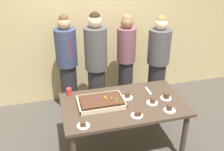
{
  "coord_description": "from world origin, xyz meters",
  "views": [
    {
      "loc": [
        -0.86,
        -2.74,
        2.63
      ],
      "look_at": [
        -0.12,
        0.15,
        1.1
      ],
      "focal_mm": 41.69,
      "sensor_mm": 36.0,
      "label": 1
    }
  ],
  "objects_px": {
    "plated_slice_center_back": "(83,125)",
    "plated_slice_far_left": "(169,109)",
    "plated_slice_center_front": "(127,96)",
    "cake_server_utensil": "(148,91)",
    "party_table": "(123,109)",
    "sheet_cake": "(101,102)",
    "person_serving_front": "(67,64)",
    "drink_cup_nearest": "(69,92)",
    "plated_slice_far_right": "(137,114)",
    "person_striped_tie_right": "(96,66)",
    "plated_slice_near_right": "(166,97)",
    "person_far_right_suit": "(158,65)",
    "plated_slice_near_left": "(152,102)",
    "person_green_shirt_behind": "(126,60)"
  },
  "relations": [
    {
      "from": "plated_slice_center_back",
      "to": "plated_slice_far_left",
      "type": "bearing_deg",
      "value": 2.15
    },
    {
      "from": "plated_slice_center_back",
      "to": "plated_slice_center_front",
      "type": "bearing_deg",
      "value": 34.35
    },
    {
      "from": "plated_slice_center_front",
      "to": "plated_slice_center_back",
      "type": "bearing_deg",
      "value": -145.65
    },
    {
      "from": "plated_slice_far_left",
      "to": "cake_server_utensil",
      "type": "xyz_separation_m",
      "value": [
        -0.08,
        0.52,
        -0.02
      ]
    },
    {
      "from": "party_table",
      "to": "sheet_cake",
      "type": "relative_size",
      "value": 2.7
    },
    {
      "from": "sheet_cake",
      "to": "person_serving_front",
      "type": "xyz_separation_m",
      "value": [
        -0.32,
        1.08,
        0.09
      ]
    },
    {
      "from": "drink_cup_nearest",
      "to": "person_serving_front",
      "type": "distance_m",
      "value": 0.74
    },
    {
      "from": "plated_slice_far_right",
      "to": "person_serving_front",
      "type": "height_order",
      "value": "person_serving_front"
    },
    {
      "from": "drink_cup_nearest",
      "to": "person_striped_tie_right",
      "type": "xyz_separation_m",
      "value": [
        0.47,
        0.45,
        0.12
      ]
    },
    {
      "from": "plated_slice_center_front",
      "to": "drink_cup_nearest",
      "type": "distance_m",
      "value": 0.8
    },
    {
      "from": "drink_cup_nearest",
      "to": "person_serving_front",
      "type": "xyz_separation_m",
      "value": [
        0.06,
        0.73,
        0.08
      ]
    },
    {
      "from": "plated_slice_center_back",
      "to": "person_serving_front",
      "type": "height_order",
      "value": "person_serving_front"
    },
    {
      "from": "plated_slice_center_back",
      "to": "person_striped_tie_right",
      "type": "bearing_deg",
      "value": 71.6
    },
    {
      "from": "cake_server_utensil",
      "to": "plated_slice_near_right",
      "type": "bearing_deg",
      "value": -57.88
    },
    {
      "from": "sheet_cake",
      "to": "plated_slice_near_right",
      "type": "bearing_deg",
      "value": -5.45
    },
    {
      "from": "party_table",
      "to": "person_striped_tie_right",
      "type": "bearing_deg",
      "value": 102.82
    },
    {
      "from": "drink_cup_nearest",
      "to": "person_far_right_suit",
      "type": "xyz_separation_m",
      "value": [
        1.48,
        0.39,
        0.06
      ]
    },
    {
      "from": "drink_cup_nearest",
      "to": "cake_server_utensil",
      "type": "distance_m",
      "value": 1.11
    },
    {
      "from": "sheet_cake",
      "to": "person_far_right_suit",
      "type": "height_order",
      "value": "person_far_right_suit"
    },
    {
      "from": "sheet_cake",
      "to": "person_serving_front",
      "type": "height_order",
      "value": "person_serving_front"
    },
    {
      "from": "sheet_cake",
      "to": "plated_slice_center_front",
      "type": "height_order",
      "value": "sheet_cake"
    },
    {
      "from": "plated_slice_center_front",
      "to": "person_serving_front",
      "type": "bearing_deg",
      "value": 124.43
    },
    {
      "from": "plated_slice_far_left",
      "to": "drink_cup_nearest",
      "type": "relative_size",
      "value": 1.5
    },
    {
      "from": "party_table",
      "to": "plated_slice_center_back",
      "type": "distance_m",
      "value": 0.69
    },
    {
      "from": "plated_slice_far_left",
      "to": "person_striped_tie_right",
      "type": "xyz_separation_m",
      "value": [
        -0.7,
        1.15,
        0.15
      ]
    },
    {
      "from": "sheet_cake",
      "to": "plated_slice_near_left",
      "type": "xyz_separation_m",
      "value": [
        0.66,
        -0.14,
        -0.02
      ]
    },
    {
      "from": "plated_slice_near_right",
      "to": "drink_cup_nearest",
      "type": "distance_m",
      "value": 1.33
    },
    {
      "from": "plated_slice_far_right",
      "to": "plated_slice_far_left",
      "type": "bearing_deg",
      "value": 0.83
    },
    {
      "from": "plated_slice_far_right",
      "to": "person_striped_tie_right",
      "type": "bearing_deg",
      "value": 103.31
    },
    {
      "from": "plated_slice_near_left",
      "to": "plated_slice_near_right",
      "type": "bearing_deg",
      "value": 14.63
    },
    {
      "from": "party_table",
      "to": "cake_server_utensil",
      "type": "xyz_separation_m",
      "value": [
        0.43,
        0.21,
        0.09
      ]
    },
    {
      "from": "plated_slice_center_back",
      "to": "person_striped_tie_right",
      "type": "distance_m",
      "value": 1.26
    },
    {
      "from": "plated_slice_far_left",
      "to": "person_striped_tie_right",
      "type": "bearing_deg",
      "value": 121.41
    },
    {
      "from": "party_table",
      "to": "plated_slice_near_left",
      "type": "xyz_separation_m",
      "value": [
        0.37,
        -0.09,
        0.11
      ]
    },
    {
      "from": "party_table",
      "to": "plated_slice_near_left",
      "type": "bearing_deg",
      "value": -14.36
    },
    {
      "from": "plated_slice_near_left",
      "to": "drink_cup_nearest",
      "type": "relative_size",
      "value": 1.5
    },
    {
      "from": "plated_slice_center_back",
      "to": "person_serving_front",
      "type": "distance_m",
      "value": 1.48
    },
    {
      "from": "plated_slice_far_left",
      "to": "plated_slice_near_left",
      "type": "bearing_deg",
      "value": 123.91
    },
    {
      "from": "plated_slice_far_right",
      "to": "person_far_right_suit",
      "type": "bearing_deg",
      "value": 56.32
    },
    {
      "from": "plated_slice_near_right",
      "to": "plated_slice_center_back",
      "type": "relative_size",
      "value": 1.0
    },
    {
      "from": "person_green_shirt_behind",
      "to": "plated_slice_far_right",
      "type": "bearing_deg",
      "value": 21.22
    },
    {
      "from": "cake_server_utensil",
      "to": "person_striped_tie_right",
      "type": "distance_m",
      "value": 0.9
    },
    {
      "from": "sheet_cake",
      "to": "plated_slice_center_front",
      "type": "relative_size",
      "value": 3.99
    },
    {
      "from": "plated_slice_far_left",
      "to": "person_far_right_suit",
      "type": "xyz_separation_m",
      "value": [
        0.3,
        1.09,
        0.09
      ]
    },
    {
      "from": "party_table",
      "to": "person_far_right_suit",
      "type": "height_order",
      "value": "person_far_right_suit"
    },
    {
      "from": "plated_slice_near_right",
      "to": "drink_cup_nearest",
      "type": "bearing_deg",
      "value": 161.1
    },
    {
      "from": "plated_slice_far_right",
      "to": "person_green_shirt_behind",
      "type": "xyz_separation_m",
      "value": [
        0.28,
        1.38,
        0.09
      ]
    },
    {
      "from": "person_far_right_suit",
      "to": "plated_slice_far_left",
      "type": "bearing_deg",
      "value": 40.75
    },
    {
      "from": "plated_slice_near_right",
      "to": "cake_server_utensil",
      "type": "relative_size",
      "value": 0.75
    },
    {
      "from": "cake_server_utensil",
      "to": "person_striped_tie_right",
      "type": "relative_size",
      "value": 0.11
    }
  ]
}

